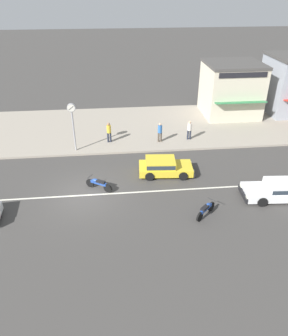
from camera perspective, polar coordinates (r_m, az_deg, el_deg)
ground_plane at (r=20.58m, az=-10.17°, el=-4.69°), size 160.00×160.00×0.00m
lane_centre_stripe at (r=20.58m, az=-10.17°, el=-4.68°), size 50.40×0.14×0.01m
kerb_strip at (r=29.64m, az=-9.17°, el=6.80°), size 68.00×10.00×0.15m
sedan_white_0 at (r=21.41m, az=22.60°, el=-3.56°), size 4.65×2.09×1.06m
hatchback_yellow_4 at (r=22.18m, az=3.45°, el=0.32°), size 3.81×2.06×1.10m
motorcycle_0 at (r=20.78m, az=-7.95°, el=-2.71°), size 1.64×1.13×0.80m
motorcycle_1 at (r=18.73m, az=10.75°, el=-7.07°), size 1.37×1.31×0.80m
street_clock at (r=24.71m, az=-12.39°, el=8.74°), size 0.62×0.22×3.72m
pedestrian_near_clock at (r=26.28m, az=2.79°, el=6.47°), size 0.34×0.34×1.60m
pedestrian_mid_kerb at (r=26.31m, az=-6.13°, el=6.44°), size 0.34×0.34×1.66m
pedestrian_far_end at (r=26.92m, az=7.92°, el=6.81°), size 0.34×0.34×1.61m
shopfront_mid_block at (r=32.76m, az=14.93°, el=13.14°), size 5.09×5.54×4.89m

